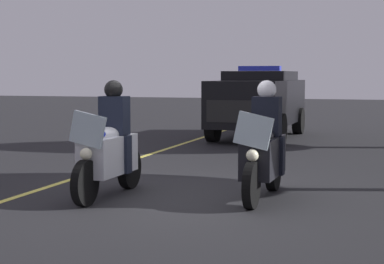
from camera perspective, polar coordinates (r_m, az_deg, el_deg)
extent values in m
plane|color=black|center=(9.71, -1.28, -5.65)|extent=(80.00, 80.00, 0.00)
cube|color=#E0D14C|center=(10.64, -12.88, -4.82)|extent=(48.00, 0.12, 0.01)
cylinder|color=black|center=(9.06, -9.33, -4.43)|extent=(0.64, 0.13, 0.64)
cylinder|color=black|center=(10.40, -5.49, -3.18)|extent=(0.64, 0.15, 0.64)
cube|color=silver|center=(9.66, -7.34, -2.02)|extent=(1.21, 0.46, 0.56)
ellipsoid|color=silver|center=(9.59, -7.49, -0.28)|extent=(0.56, 0.33, 0.24)
cube|color=silver|center=(9.06, -9.10, 0.22)|extent=(0.07, 0.56, 0.53)
sphere|color=#F9F4CC|center=(9.04, -9.25, -1.89)|extent=(0.17, 0.17, 0.17)
sphere|color=red|center=(9.25, -9.60, -0.12)|extent=(0.09, 0.09, 0.09)
sphere|color=#1933F2|center=(9.11, -7.82, -0.18)|extent=(0.09, 0.09, 0.09)
cube|color=black|center=(9.82, -6.80, 1.38)|extent=(0.29, 0.40, 0.60)
cube|color=black|center=(9.73, -5.85, -1.96)|extent=(0.18, 0.14, 0.56)
cube|color=black|center=(9.90, -7.96, -1.86)|extent=(0.18, 0.14, 0.56)
sphere|color=black|center=(9.78, -6.87, 3.71)|extent=(0.28, 0.28, 0.28)
cylinder|color=black|center=(8.80, 5.21, -4.67)|extent=(0.64, 0.13, 0.64)
cylinder|color=black|center=(10.25, 7.12, -3.31)|extent=(0.64, 0.15, 0.64)
cube|color=black|center=(9.46, 6.23, -2.16)|extent=(1.21, 0.46, 0.56)
ellipsoid|color=black|center=(9.38, 6.19, -0.38)|extent=(0.56, 0.33, 0.24)
cube|color=silver|center=(8.81, 5.40, 0.12)|extent=(0.07, 0.56, 0.53)
sphere|color=#F9F4CC|center=(8.78, 5.29, -2.05)|extent=(0.17, 0.17, 0.17)
sphere|color=red|center=(8.97, 4.59, -0.23)|extent=(0.09, 0.09, 0.09)
sphere|color=#1933F2|center=(8.90, 6.59, -0.28)|extent=(0.09, 0.09, 0.09)
cube|color=black|center=(9.63, 6.55, 1.31)|extent=(0.29, 0.40, 0.60)
cube|color=black|center=(9.59, 7.62, -2.08)|extent=(0.18, 0.14, 0.56)
cube|color=black|center=(9.67, 5.29, -2.00)|extent=(0.18, 0.14, 0.56)
sphere|color=silver|center=(9.60, 6.55, 3.69)|extent=(0.28, 0.28, 0.28)
cube|color=black|center=(18.76, 5.84, 2.62)|extent=(4.93, 1.97, 1.24)
cube|color=black|center=(19.03, 6.06, 4.76)|extent=(2.42, 1.78, 0.36)
cube|color=#2633D8|center=(18.84, 5.93, 5.55)|extent=(0.30, 1.20, 0.14)
cube|color=black|center=(16.43, 4.03, 1.80)|extent=(0.14, 1.62, 0.56)
cylinder|color=black|center=(17.10, 7.64, 0.29)|extent=(0.80, 0.29, 0.80)
cylinder|color=black|center=(17.52, 1.85, 0.44)|extent=(0.80, 0.29, 0.80)
cylinder|color=black|center=(20.15, 9.28, 0.97)|extent=(0.80, 0.29, 0.80)
cylinder|color=black|center=(20.50, 4.31, 1.10)|extent=(0.80, 0.29, 0.80)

